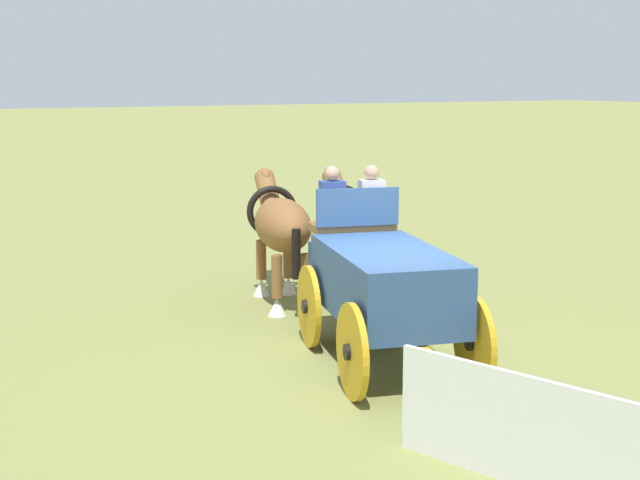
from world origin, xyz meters
TOP-DOWN VIEW (x-y plane):
  - ground_plane at (0.00, 0.00)m, footprint 220.00×220.00m
  - show_wagon at (0.18, -0.05)m, footprint 5.74×2.46m
  - draft_horse_near at (3.79, -0.32)m, footprint 3.00×1.37m
  - draft_horse_off at (3.47, -1.58)m, footprint 3.16×1.37m
  - sponsor_banner at (-3.87, 0.78)m, footprint 3.06×1.05m

SIDE VIEW (x-z plane):
  - ground_plane at x=0.00m, z-range 0.00..0.00m
  - sponsor_banner at x=-3.87m, z-range 0.00..1.10m
  - show_wagon at x=0.18m, z-range -0.16..2.38m
  - draft_horse_off at x=3.47m, z-range 0.22..2.39m
  - draft_horse_near at x=3.79m, z-range 0.23..2.41m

